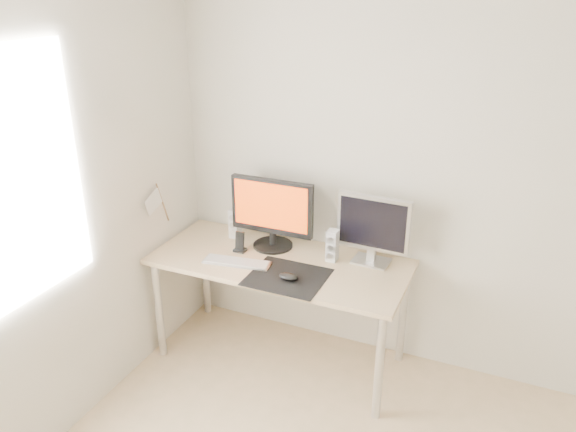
% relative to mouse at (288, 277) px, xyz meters
% --- Properties ---
extents(wall_back, '(3.50, 0.00, 3.50)m').
position_rel_mouse_xyz_m(wall_back, '(0.78, 0.58, 0.50)').
color(wall_back, white).
rests_on(wall_back, ground).
extents(mousepad, '(0.45, 0.40, 0.00)m').
position_rel_mouse_xyz_m(mousepad, '(-0.02, 0.03, -0.02)').
color(mousepad, black).
rests_on(mousepad, desk).
extents(mouse, '(0.12, 0.07, 0.04)m').
position_rel_mouse_xyz_m(mouse, '(0.00, 0.00, 0.00)').
color(mouse, black).
rests_on(mouse, mousepad).
extents(desk, '(1.60, 0.70, 0.73)m').
position_rel_mouse_xyz_m(desk, '(-0.15, 0.21, -0.10)').
color(desk, '#D1B587').
rests_on(desk, ground).
extents(main_monitor, '(0.55, 0.26, 0.47)m').
position_rel_mouse_xyz_m(main_monitor, '(-0.27, 0.36, 0.23)').
color(main_monitor, black).
rests_on(main_monitor, desk).
extents(second_monitor, '(0.45, 0.17, 0.43)m').
position_rel_mouse_xyz_m(second_monitor, '(0.38, 0.41, 0.22)').
color(second_monitor, silver).
rests_on(second_monitor, desk).
extents(speaker_left, '(0.06, 0.08, 0.20)m').
position_rel_mouse_xyz_m(speaker_left, '(-0.57, 0.40, 0.08)').
color(speaker_left, white).
rests_on(speaker_left, desk).
extents(speaker_right, '(0.06, 0.08, 0.20)m').
position_rel_mouse_xyz_m(speaker_right, '(0.15, 0.34, 0.08)').
color(speaker_right, silver).
rests_on(speaker_right, desk).
extents(keyboard, '(0.43, 0.18, 0.02)m').
position_rel_mouse_xyz_m(keyboard, '(-0.38, 0.07, -0.02)').
color(keyboard, '#AAABAD').
rests_on(keyboard, desk).
extents(phone_dock, '(0.08, 0.06, 0.13)m').
position_rel_mouse_xyz_m(phone_dock, '(-0.44, 0.22, 0.02)').
color(phone_dock, black).
rests_on(phone_dock, desk).
extents(pennant, '(0.01, 0.23, 0.29)m').
position_rel_mouse_xyz_m(pennant, '(-0.94, 0.07, 0.29)').
color(pennant, '#A57F54').
rests_on(pennant, wall_left).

